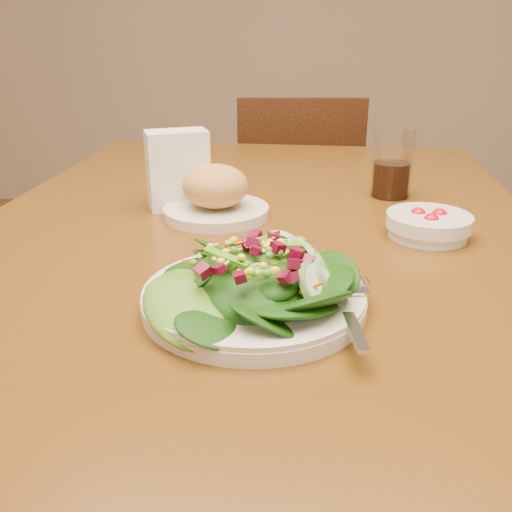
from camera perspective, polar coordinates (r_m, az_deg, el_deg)
name	(u,v)px	position (r m, az deg, el deg)	size (l,w,h in m)	color
dining_table	(251,300)	(0.88, -0.52, -4.44)	(0.90, 1.40, 0.75)	#573209
chair_far	(296,218)	(1.88, 4.06, 3.80)	(0.43, 0.44, 0.85)	#45210D
salad_plate	(262,286)	(0.63, 0.59, -3.00)	(0.26, 0.25, 0.07)	silver
bread_plate	(216,196)	(0.93, -4.05, 6.01)	(0.17, 0.17, 0.09)	silver
tomato_bowl	(428,225)	(0.88, 16.87, 3.00)	(0.12, 0.12, 0.04)	silver
drinking_glass	(392,167)	(1.07, 13.44, 8.61)	(0.07, 0.07, 0.12)	silver
napkin_holder	(178,168)	(0.98, -7.82, 8.75)	(0.11, 0.09, 0.13)	white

